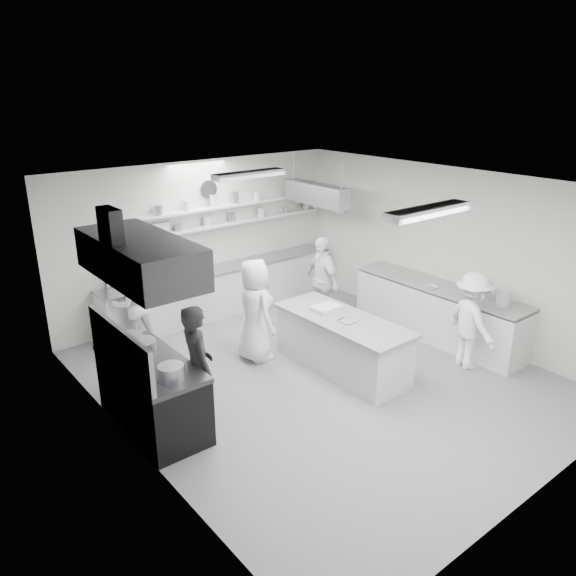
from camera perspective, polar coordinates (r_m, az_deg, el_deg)
floor at (r=8.91m, az=3.21°, el=-9.06°), size 6.00×7.00×0.02m
ceiling at (r=7.90m, az=3.64°, el=10.46°), size 6.00×7.00×0.02m
wall_back at (r=11.01m, az=-8.89°, el=4.95°), size 6.00×0.04×3.00m
wall_front at (r=6.37m, az=25.18°, el=-8.30°), size 6.00×0.04×3.00m
wall_left at (r=6.79m, az=-15.85°, el=-5.29°), size 0.04×7.00×3.00m
wall_right at (r=10.45m, az=15.77°, el=3.61°), size 0.04×7.00×3.00m
stove at (r=7.74m, az=-13.57°, el=-10.58°), size 0.80×1.80×0.90m
exhaust_hood at (r=6.99m, az=-14.83°, el=2.99°), size 0.85×2.00×0.50m
back_counter at (r=11.22m, az=-6.52°, el=-0.22°), size 5.00×0.60×0.92m
shelf_lower at (r=11.19m, az=-5.51°, el=6.67°), size 4.20×0.26×0.04m
shelf_upper at (r=11.12m, az=-5.57°, el=8.42°), size 4.20×0.26×0.04m
pass_through_window at (r=10.45m, az=-14.99°, el=3.40°), size 1.30×0.04×1.00m
wall_clock at (r=10.87m, az=-8.13°, el=9.93°), size 0.32×0.05×0.32m
right_counter at (r=10.40m, az=14.99°, el=-2.42°), size 0.74×3.30×0.94m
pot_rack at (r=11.10m, az=2.90°, el=9.52°), size 0.30×1.60×0.40m
light_fixture_front at (r=6.72m, az=14.07°, el=7.59°), size 1.30×0.25×0.10m
light_fixture_rear at (r=9.31m, az=-3.98°, el=11.46°), size 1.30×0.25×0.10m
prep_island at (r=8.99m, az=5.50°, el=-5.80°), size 0.86×2.27×0.83m
stove_pot at (r=7.65m, az=-14.67°, el=-6.08°), size 0.39×0.39×0.25m
cook_stove at (r=7.43m, az=-9.18°, el=-7.98°), size 0.51×0.69×1.72m
cook_back at (r=9.91m, az=-15.51°, el=-1.53°), size 0.81×0.65×1.60m
cook_island_left at (r=9.13m, az=-3.39°, el=-2.27°), size 0.60×0.87×1.72m
cook_island_right at (r=10.47m, az=3.46°, el=0.69°), size 0.60×1.07×1.71m
cook_right at (r=9.33m, az=18.17°, el=-3.18°), size 0.89×1.17×1.60m
bowl_island_a at (r=8.69m, az=6.02°, el=-3.49°), size 0.30×0.30×0.07m
bowl_island_b at (r=8.51m, az=6.12°, el=-4.03°), size 0.26×0.26×0.06m
bowl_right at (r=10.10m, az=14.26°, el=0.02°), size 0.27×0.27×0.06m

